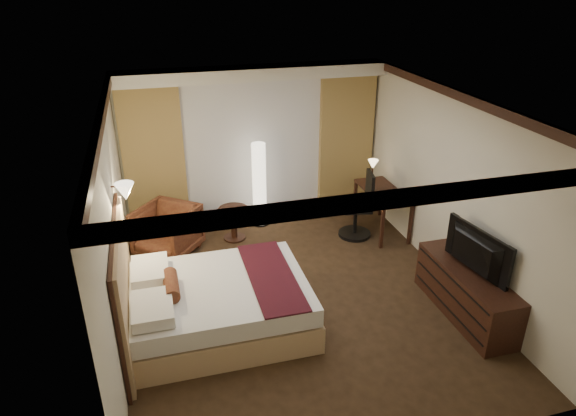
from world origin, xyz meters
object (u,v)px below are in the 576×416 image
object	(u,v)px
floor_lamp	(259,184)
office_chair	(356,205)
dresser	(466,293)
desk	(381,211)
armchair	(167,228)
side_table	(234,224)
bed	(221,305)
television	(471,250)

from	to	relation	value
floor_lamp	office_chair	bearing A→B (deg)	-30.64
floor_lamp	dresser	size ratio (longest dim) A/B	0.89
floor_lamp	dresser	xyz separation A→B (m)	(2.00, -3.28, -0.42)
floor_lamp	desk	size ratio (longest dim) A/B	1.22
floor_lamp	armchair	bearing A→B (deg)	-159.05
side_table	dresser	distance (m)	3.81
bed	office_chair	bearing A→B (deg)	35.53
side_table	floor_lamp	size ratio (longest dim) A/B	0.37
office_chair	dresser	size ratio (longest dim) A/B	0.67
dresser	television	distance (m)	0.64
floor_lamp	television	size ratio (longest dim) A/B	1.39
bed	side_table	distance (m)	2.32
bed	television	world-z (taller)	television
side_table	office_chair	size ratio (longest dim) A/B	0.49
television	armchair	bearing A→B (deg)	45.01
side_table	desk	bearing A→B (deg)	-8.64
dresser	television	bearing A→B (deg)	180.00
bed	office_chair	xyz separation A→B (m)	(2.55, 1.82, 0.25)
bed	side_table	bearing A→B (deg)	76.00
dresser	bed	bearing A→B (deg)	169.10
armchair	dresser	distance (m)	4.50
floor_lamp	desk	distance (m)	2.14
bed	armchair	xyz separation A→B (m)	(-0.53, 2.06, 0.11)
bed	office_chair	distance (m)	3.15
bed	television	size ratio (longest dim) A/B	2.02
side_table	desk	world-z (taller)	desk
desk	office_chair	world-z (taller)	office_chair
armchair	dresser	xyz separation A→B (m)	(3.63, -2.66, -0.11)
armchair	floor_lamp	distance (m)	1.77
bed	armchair	bearing A→B (deg)	104.35
floor_lamp	television	bearing A→B (deg)	-59.04
side_table	bed	bearing A→B (deg)	-104.00
desk	armchair	bearing A→B (deg)	177.02
office_chair	side_table	bearing A→B (deg)	178.61
armchair	office_chair	size ratio (longest dim) A/B	0.76
floor_lamp	office_chair	world-z (taller)	floor_lamp
dresser	side_table	bearing A→B (deg)	131.71
floor_lamp	desk	bearing A→B (deg)	-22.58
armchair	office_chair	world-z (taller)	office_chair
bed	office_chair	size ratio (longest dim) A/B	1.92
floor_lamp	television	xyz separation A→B (m)	(1.97, -3.28, 0.22)
floor_lamp	office_chair	xyz separation A→B (m)	(1.45, -0.86, -0.18)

